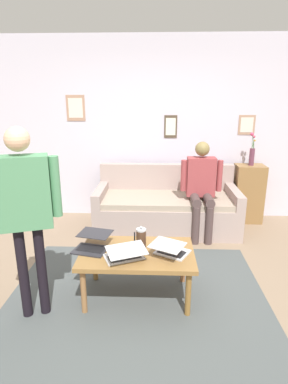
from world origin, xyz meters
The scene contains 13 objects.
ground_plane centered at (0.00, 0.00, 0.00)m, with size 7.68×7.68×0.00m, color #89725B.
area_rug centered at (0.05, 0.16, 0.00)m, with size 2.45×2.18×0.01m, color #4B5151.
back_wall centered at (0.00, -2.20, 1.35)m, with size 7.04×0.11×2.70m.
couch centered at (-0.27, -1.60, 0.31)m, with size 1.98×0.90×0.88m.
coffee_table centered at (0.05, 0.06, 0.42)m, with size 1.05×0.66×0.47m.
laptop_left centered at (0.15, 0.20, 0.51)m, with size 0.43×0.40×0.14m.
laptop_center centered at (-0.25, 0.10, 0.52)m, with size 0.41×0.43×0.13m.
laptop_right centered at (0.48, 0.02, 0.52)m, with size 0.37×0.41×0.13m.
french_press centered at (0.02, -0.01, 0.57)m, with size 0.11×0.09×0.23m.
side_shelf centered at (-1.51, -1.93, 0.44)m, with size 0.42×0.32×0.87m.
flower_vase centered at (-1.51, -1.93, 1.06)m, with size 0.09×0.08×0.48m.
person_standing centered at (0.92, 0.35, 1.04)m, with size 0.57×0.30×1.63m.
person_seated centered at (-0.72, -1.38, 0.73)m, with size 0.55×0.51×1.28m.
Camera 1 is at (-0.12, 2.67, 1.84)m, focal length 29.38 mm.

